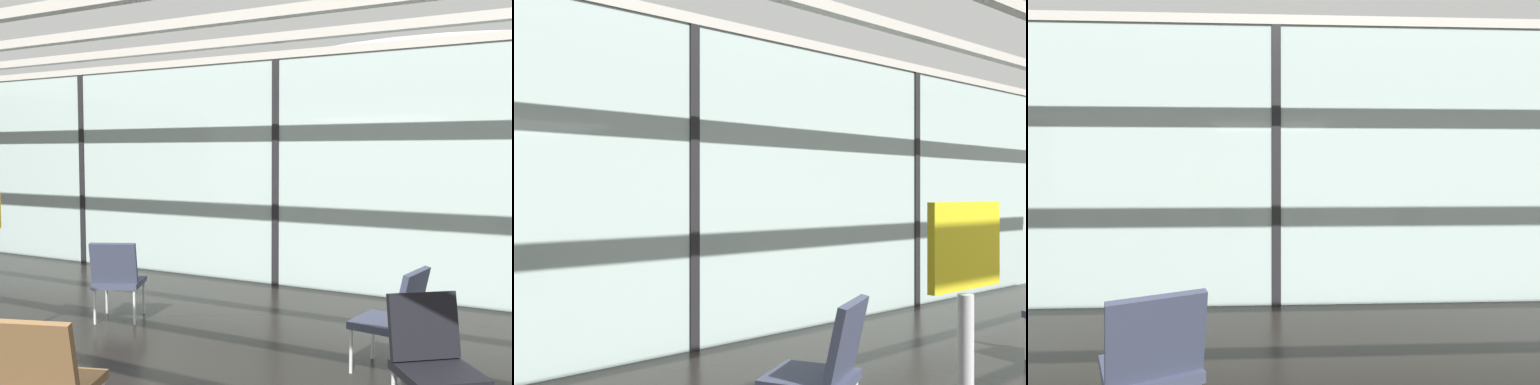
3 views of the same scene
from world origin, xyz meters
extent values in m
cube|color=#A3B7B2|center=(0.00, 5.20, 1.52)|extent=(14.00, 0.08, 3.04)
cube|color=black|center=(-3.50, 5.20, 1.52)|extent=(0.10, 0.12, 3.04)
cube|color=black|center=(0.00, 5.20, 1.52)|extent=(0.10, 0.12, 3.04)
cube|color=#B7B2A8|center=(0.00, 3.00, 3.09)|extent=(13.72, 0.12, 0.10)
cube|color=#B7B2A8|center=(0.00, 4.10, 3.09)|extent=(13.72, 0.12, 0.10)
cube|color=#B7B2A8|center=(0.00, 5.20, 3.09)|extent=(13.72, 0.12, 0.10)
ellipsoid|color=silver|center=(0.90, 9.80, 2.03)|extent=(13.78, 4.06, 4.06)
sphere|color=#9D9DA0|center=(-5.44, 9.80, 2.03)|extent=(2.23, 2.23, 2.23)
sphere|color=black|center=(-2.89, 7.94, 2.33)|extent=(0.28, 0.28, 0.28)
sphere|color=black|center=(-1.99, 7.94, 2.33)|extent=(0.28, 0.28, 0.28)
sphere|color=black|center=(-1.09, 7.94, 2.33)|extent=(0.28, 0.28, 0.28)
sphere|color=black|center=(-0.19, 7.94, 2.33)|extent=(0.28, 0.28, 0.28)
sphere|color=black|center=(0.71, 7.94, 2.33)|extent=(0.28, 0.28, 0.28)
sphere|color=black|center=(1.61, 7.94, 2.33)|extent=(0.28, 0.28, 0.28)
cube|color=black|center=(2.80, 1.78, 0.40)|extent=(0.67, 0.67, 0.06)
cube|color=black|center=(2.67, 1.95, 0.65)|extent=(0.46, 0.41, 0.44)
cube|color=brown|center=(0.86, 0.30, 0.65)|extent=(0.50, 0.28, 0.44)
cube|color=#33384C|center=(2.20, 2.72, 0.40)|extent=(0.54, 0.54, 0.06)
cube|color=#33384C|center=(2.41, 2.69, 0.65)|extent=(0.21, 0.49, 0.44)
cylinder|color=#BCBCC1|center=(2.02, 2.96, 0.18)|extent=(0.03, 0.03, 0.37)
cylinder|color=#BCBCC1|center=(1.96, 2.54, 0.18)|extent=(0.03, 0.03, 0.37)
cylinder|color=#BCBCC1|center=(2.44, 2.90, 0.18)|extent=(0.03, 0.03, 0.37)
cylinder|color=#BCBCC1|center=(2.38, 2.49, 0.18)|extent=(0.03, 0.03, 0.37)
cube|color=#33384C|center=(-0.76, 2.88, 0.40)|extent=(0.64, 0.64, 0.06)
cube|color=#33384C|center=(-0.66, 2.68, 0.65)|extent=(0.49, 0.33, 0.44)
cylinder|color=#BCBCC1|center=(-0.66, 3.16, 0.18)|extent=(0.03, 0.03, 0.37)
cylinder|color=#BCBCC1|center=(-1.04, 2.98, 0.18)|extent=(0.03, 0.03, 0.37)
cylinder|color=#BCBCC1|center=(-0.48, 2.78, 0.18)|extent=(0.03, 0.03, 0.37)
cylinder|color=#BCBCC1|center=(-0.86, 2.60, 0.18)|extent=(0.03, 0.03, 0.37)
camera|label=1|loc=(3.48, -1.98, 1.81)|focal=41.37mm
camera|label=2|loc=(-3.28, 0.36, 1.47)|focal=43.42mm
camera|label=3|loc=(-0.14, 0.63, 1.47)|focal=29.25mm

